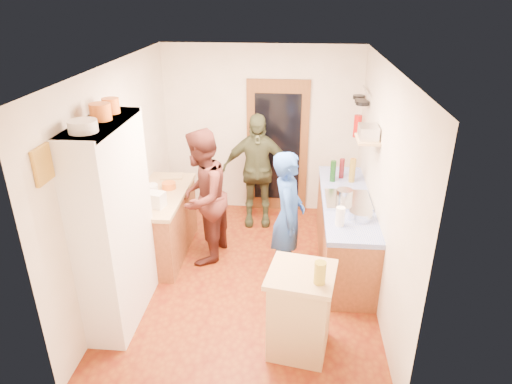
# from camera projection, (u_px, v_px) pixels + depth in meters

# --- Properties ---
(floor) EXTENTS (3.00, 4.00, 0.02)m
(floor) POSITION_uv_depth(u_px,v_px,m) (249.00, 277.00, 5.77)
(floor) COLOR brown
(floor) RESTS_ON ground
(ceiling) EXTENTS (3.00, 4.00, 0.02)m
(ceiling) POSITION_uv_depth(u_px,v_px,m) (247.00, 65.00, 4.68)
(ceiling) COLOR silver
(ceiling) RESTS_ON ground
(wall_back) EXTENTS (3.00, 0.02, 2.60)m
(wall_back) POSITION_uv_depth(u_px,v_px,m) (262.00, 131.00, 7.05)
(wall_back) COLOR silver
(wall_back) RESTS_ON ground
(wall_front) EXTENTS (3.00, 0.02, 2.60)m
(wall_front) POSITION_uv_depth(u_px,v_px,m) (220.00, 287.00, 3.40)
(wall_front) COLOR silver
(wall_front) RESTS_ON ground
(wall_left) EXTENTS (0.02, 4.00, 2.60)m
(wall_left) POSITION_uv_depth(u_px,v_px,m) (120.00, 177.00, 5.35)
(wall_left) COLOR silver
(wall_left) RESTS_ON ground
(wall_right) EXTENTS (0.02, 4.00, 2.60)m
(wall_right) POSITION_uv_depth(u_px,v_px,m) (382.00, 186.00, 5.10)
(wall_right) COLOR silver
(wall_right) RESTS_ON ground
(door_frame) EXTENTS (0.95, 0.06, 2.10)m
(door_frame) POSITION_uv_depth(u_px,v_px,m) (277.00, 147.00, 7.10)
(door_frame) COLOR brown
(door_frame) RESTS_ON ground
(door_glass) EXTENTS (0.70, 0.02, 1.70)m
(door_glass) POSITION_uv_depth(u_px,v_px,m) (277.00, 148.00, 7.06)
(door_glass) COLOR black
(door_glass) RESTS_ON door_frame
(hutch_body) EXTENTS (0.40, 1.20, 2.20)m
(hutch_body) POSITION_uv_depth(u_px,v_px,m) (115.00, 226.00, 4.69)
(hutch_body) COLOR white
(hutch_body) RESTS_ON ground
(hutch_top_shelf) EXTENTS (0.40, 1.14, 0.04)m
(hutch_top_shelf) POSITION_uv_depth(u_px,v_px,m) (100.00, 124.00, 4.24)
(hutch_top_shelf) COLOR white
(hutch_top_shelf) RESTS_ON hutch_body
(plate_stack) EXTENTS (0.25, 0.25, 0.10)m
(plate_stack) POSITION_uv_depth(u_px,v_px,m) (83.00, 126.00, 3.90)
(plate_stack) COLOR white
(plate_stack) RESTS_ON hutch_top_shelf
(orange_pot_a) EXTENTS (0.20, 0.20, 0.16)m
(orange_pot_a) POSITION_uv_depth(u_px,v_px,m) (100.00, 112.00, 4.25)
(orange_pot_a) COLOR orange
(orange_pot_a) RESTS_ON hutch_top_shelf
(orange_pot_b) EXTENTS (0.17, 0.17, 0.15)m
(orange_pot_b) POSITION_uv_depth(u_px,v_px,m) (111.00, 106.00, 4.48)
(orange_pot_b) COLOR orange
(orange_pot_b) RESTS_ON hutch_top_shelf
(left_counter_base) EXTENTS (0.60, 1.40, 0.85)m
(left_counter_base) POSITION_uv_depth(u_px,v_px,m) (163.00, 225.00, 6.09)
(left_counter_base) COLOR #A0562C
(left_counter_base) RESTS_ON ground
(left_counter_top) EXTENTS (0.64, 1.44, 0.05)m
(left_counter_top) POSITION_uv_depth(u_px,v_px,m) (160.00, 195.00, 5.91)
(left_counter_top) COLOR tan
(left_counter_top) RESTS_ON left_counter_base
(toaster) EXTENTS (0.28, 0.22, 0.19)m
(toaster) POSITION_uv_depth(u_px,v_px,m) (154.00, 200.00, 5.50)
(toaster) COLOR white
(toaster) RESTS_ON left_counter_top
(kettle) EXTENTS (0.20, 0.20, 0.19)m
(kettle) POSITION_uv_depth(u_px,v_px,m) (152.00, 192.00, 5.72)
(kettle) COLOR white
(kettle) RESTS_ON left_counter_top
(orange_bowl) EXTENTS (0.24, 0.24, 0.08)m
(orange_bowl) POSITION_uv_depth(u_px,v_px,m) (169.00, 185.00, 6.02)
(orange_bowl) COLOR orange
(orange_bowl) RESTS_ON left_counter_top
(chopping_board) EXTENTS (0.33, 0.26, 0.02)m
(chopping_board) POSITION_uv_depth(u_px,v_px,m) (172.00, 176.00, 6.38)
(chopping_board) COLOR tan
(chopping_board) RESTS_ON left_counter_top
(right_counter_base) EXTENTS (0.60, 2.20, 0.84)m
(right_counter_base) POSITION_uv_depth(u_px,v_px,m) (344.00, 232.00, 5.95)
(right_counter_base) COLOR #A0562C
(right_counter_base) RESTS_ON ground
(right_counter_top) EXTENTS (0.62, 2.22, 0.06)m
(right_counter_top) POSITION_uv_depth(u_px,v_px,m) (347.00, 201.00, 5.76)
(right_counter_top) COLOR blue
(right_counter_top) RESTS_ON right_counter_base
(hob) EXTENTS (0.55, 0.58, 0.04)m
(hob) POSITION_uv_depth(u_px,v_px,m) (348.00, 200.00, 5.66)
(hob) COLOR silver
(hob) RESTS_ON right_counter_top
(pot_on_hob) EXTENTS (0.20, 0.20, 0.13)m
(pot_on_hob) POSITION_uv_depth(u_px,v_px,m) (344.00, 194.00, 5.61)
(pot_on_hob) COLOR silver
(pot_on_hob) RESTS_ON hob
(bottle_a) EXTENTS (0.08, 0.08, 0.30)m
(bottle_a) POSITION_uv_depth(u_px,v_px,m) (333.00, 171.00, 6.20)
(bottle_a) COLOR #143F14
(bottle_a) RESTS_ON right_counter_top
(bottle_b) EXTENTS (0.09, 0.09, 0.28)m
(bottle_b) POSITION_uv_depth(u_px,v_px,m) (342.00, 168.00, 6.31)
(bottle_b) COLOR #591419
(bottle_b) RESTS_ON right_counter_top
(bottle_c) EXTENTS (0.11, 0.11, 0.33)m
(bottle_c) POSITION_uv_depth(u_px,v_px,m) (352.00, 170.00, 6.17)
(bottle_c) COLOR olive
(bottle_c) RESTS_ON right_counter_top
(paper_towel) EXTENTS (0.10, 0.10, 0.22)m
(paper_towel) POSITION_uv_depth(u_px,v_px,m) (340.00, 217.00, 5.06)
(paper_towel) COLOR white
(paper_towel) RESTS_ON right_counter_top
(mixing_bowl) EXTENTS (0.33, 0.33, 0.10)m
(mixing_bowl) POSITION_uv_depth(u_px,v_px,m) (361.00, 215.00, 5.22)
(mixing_bowl) COLOR silver
(mixing_bowl) RESTS_ON right_counter_top
(island_base) EXTENTS (0.64, 0.64, 0.86)m
(island_base) POSITION_uv_depth(u_px,v_px,m) (300.00, 313.00, 4.45)
(island_base) COLOR tan
(island_base) RESTS_ON ground
(island_top) EXTENTS (0.72, 0.72, 0.05)m
(island_top) POSITION_uv_depth(u_px,v_px,m) (302.00, 275.00, 4.27)
(island_top) COLOR tan
(island_top) RESTS_ON island_base
(cutting_board) EXTENTS (0.39, 0.34, 0.02)m
(cutting_board) POSITION_uv_depth(u_px,v_px,m) (297.00, 270.00, 4.32)
(cutting_board) COLOR white
(cutting_board) RESTS_ON island_top
(oil_jar) EXTENTS (0.12, 0.12, 0.22)m
(oil_jar) POSITION_uv_depth(u_px,v_px,m) (320.00, 273.00, 4.06)
(oil_jar) COLOR #AD9E2D
(oil_jar) RESTS_ON island_top
(pan_rail) EXTENTS (0.02, 0.65, 0.02)m
(pan_rail) POSITION_uv_depth(u_px,v_px,m) (366.00, 91.00, 6.18)
(pan_rail) COLOR silver
(pan_rail) RESTS_ON wall_right
(pan_hang_a) EXTENTS (0.18, 0.18, 0.05)m
(pan_hang_a) POSITION_uv_depth(u_px,v_px,m) (362.00, 103.00, 6.08)
(pan_hang_a) COLOR black
(pan_hang_a) RESTS_ON pan_rail
(pan_hang_b) EXTENTS (0.16, 0.16, 0.05)m
(pan_hang_b) POSITION_uv_depth(u_px,v_px,m) (361.00, 101.00, 6.27)
(pan_hang_b) COLOR black
(pan_hang_b) RESTS_ON pan_rail
(pan_hang_c) EXTENTS (0.17, 0.17, 0.05)m
(pan_hang_c) POSITION_uv_depth(u_px,v_px,m) (359.00, 97.00, 6.45)
(pan_hang_c) COLOR black
(pan_hang_c) RESTS_ON pan_rail
(wall_shelf) EXTENTS (0.26, 0.42, 0.03)m
(wall_shelf) POSITION_uv_depth(u_px,v_px,m) (368.00, 139.00, 5.36)
(wall_shelf) COLOR tan
(wall_shelf) RESTS_ON wall_right
(radio) EXTENTS (0.23, 0.30, 0.15)m
(radio) POSITION_uv_depth(u_px,v_px,m) (368.00, 132.00, 5.32)
(radio) COLOR silver
(radio) RESTS_ON wall_shelf
(ext_bracket) EXTENTS (0.06, 0.10, 0.04)m
(ext_bracket) POSITION_uv_depth(u_px,v_px,m) (361.00, 130.00, 6.59)
(ext_bracket) COLOR black
(ext_bracket) RESTS_ON wall_right
(fire_extinguisher) EXTENTS (0.11, 0.11, 0.32)m
(fire_extinguisher) POSITION_uv_depth(u_px,v_px,m) (357.00, 126.00, 6.57)
(fire_extinguisher) COLOR red
(fire_extinguisher) RESTS_ON wall_right
(picture_frame) EXTENTS (0.03, 0.25, 0.30)m
(picture_frame) POSITION_uv_depth(u_px,v_px,m) (43.00, 165.00, 3.63)
(picture_frame) COLOR gold
(picture_frame) RESTS_ON wall_left
(person_hob) EXTENTS (0.40, 0.61, 1.65)m
(person_hob) POSITION_uv_depth(u_px,v_px,m) (291.00, 218.00, 5.43)
(person_hob) COLOR #254DA1
(person_hob) RESTS_ON ground
(person_left) EXTENTS (0.80, 0.96, 1.78)m
(person_left) POSITION_uv_depth(u_px,v_px,m) (205.00, 196.00, 5.83)
(person_left) COLOR #471F19
(person_left) RESTS_ON ground
(person_back) EXTENTS (1.04, 0.49, 1.72)m
(person_back) POSITION_uv_depth(u_px,v_px,m) (257.00, 171.00, 6.73)
(person_back) COLOR #373C24
(person_back) RESTS_ON ground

